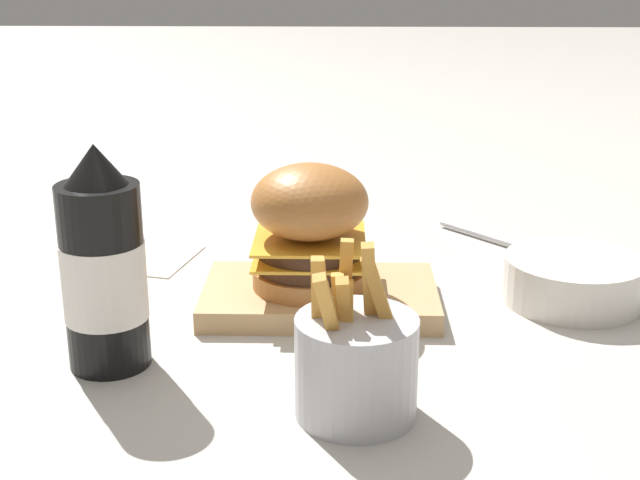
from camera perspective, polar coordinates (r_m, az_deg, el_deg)
The scene contains 9 objects.
ground_plane at distance 0.90m, azimuth 0.81°, elevation -4.71°, with size 6.00×6.00×0.00m, color #B7B2A8.
serving_board at distance 0.91m, azimuth -0.00°, elevation -3.64°, with size 0.24×0.14×0.02m.
burger at distance 0.89m, azimuth -0.66°, elevation 0.93°, with size 0.12×0.12×0.13m.
ketchup_bottle at distance 0.79m, azimuth -13.69°, elevation -1.86°, with size 0.07×0.07×0.20m.
fries_basket at distance 0.70m, azimuth 2.28°, elevation -7.82°, with size 0.10×0.10×0.14m.
side_bowl at distance 0.96m, azimuth 15.89°, elevation -2.39°, with size 0.14×0.14×0.05m.
spoon at distance 1.10m, azimuth 12.95°, elevation -0.53°, with size 0.14×0.15×0.01m.
ketchup_puddle at distance 1.16m, azimuth -0.58°, elevation 0.81°, with size 0.06×0.06×0.00m.
parchment_square at distance 1.07m, azimuth -11.18°, elevation -1.09°, with size 0.13×0.13×0.00m.
Camera 1 is at (-0.01, 0.83, 0.36)m, focal length 50.00 mm.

